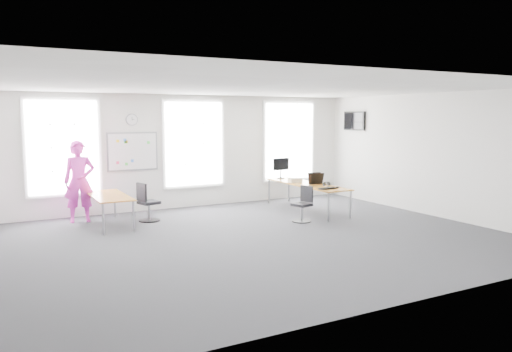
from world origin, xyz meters
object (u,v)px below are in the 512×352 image
keyboard (327,189)px  monitor (281,166)px  desk_right (307,185)px  chair_right (303,206)px  person (79,181)px  chair_left (147,204)px  desk_left (109,198)px  headphones (326,184)px

keyboard → monitor: monitor is taller
desk_right → chair_right: (-0.85, -1.11, -0.30)m
keyboard → monitor: (0.10, 2.30, 0.33)m
person → chair_right: bearing=-20.9°
chair_left → desk_right: bearing=-114.1°
desk_left → person: person is taller
desk_right → person: 5.57m
desk_right → chair_right: chair_right is taller
desk_right → chair_left: bearing=171.3°
desk_right → person: bearing=166.5°
desk_left → headphones: 5.21m
chair_right → desk_left: bearing=-128.5°
keyboard → desk_left: bearing=152.3°
headphones → monitor: 1.90m
person → headphones: size_ratio=10.58×
desk_left → chair_right: size_ratio=2.26×
chair_right → headphones: (1.01, 0.48, 0.39)m
headphones → desk_left: bearing=171.9°
desk_right → desk_left: (-4.90, 0.61, -0.03)m
monitor → chair_left: bearing=-174.5°
chair_right → keyboard: 0.80m
desk_left → desk_right: bearing=-7.1°
chair_left → keyboard: bearing=-128.6°
chair_right → monitor: bearing=145.4°
chair_left → person: bearing=47.9°
chair_left → headphones: chair_left is taller
desk_left → chair_right: chair_right is taller
keyboard → monitor: 2.32m
chair_right → chair_left: size_ratio=0.91×
desk_right → desk_left: desk_right is taller
monitor → person: bearing=175.9°
keyboard → desk_right: bearing=74.7°
chair_left → person: (-1.37, 0.69, 0.55)m
chair_right → person: person is taller
desk_right → chair_right: size_ratio=3.50×
chair_right → keyboard: size_ratio=1.82×
chair_left → keyboard: size_ratio=1.99×
keyboard → chair_left: bearing=148.4°
headphones → monitor: monitor is taller
desk_left → keyboard: bearing=-19.3°
desk_right → keyboard: bearing=-96.9°
chair_right → headphones: 1.18m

